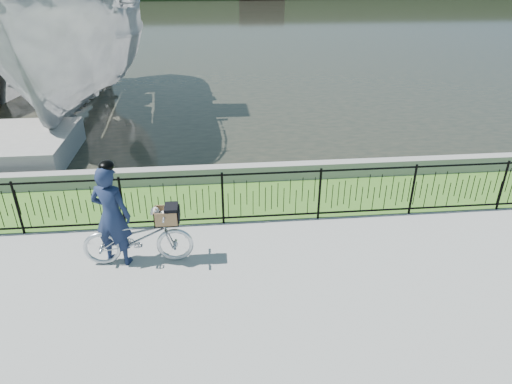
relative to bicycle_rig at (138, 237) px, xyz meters
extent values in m
plane|color=gray|center=(2.53, -0.40, -0.52)|extent=(120.00, 120.00, 0.00)
cube|color=#3E6D22|center=(2.53, 2.20, -0.52)|extent=(60.00, 2.00, 0.01)
plane|color=black|center=(2.53, 32.60, -0.52)|extent=(120.00, 120.00, 0.00)
cube|color=gray|center=(2.53, 3.20, -0.32)|extent=(60.00, 0.30, 0.40)
imported|color=silver|center=(-0.01, 0.00, -0.01)|extent=(1.94, 0.68, 1.02)
cube|color=black|center=(0.53, 0.00, 0.27)|extent=(0.38, 0.18, 0.02)
cube|color=#936B44|center=(0.53, 0.00, 0.27)|extent=(0.41, 0.31, 0.01)
cube|color=#936B44|center=(0.53, 0.15, 0.40)|extent=(0.41, 0.01, 0.27)
cube|color=#936B44|center=(0.53, -0.15, 0.40)|extent=(0.41, 0.02, 0.27)
cube|color=#936B44|center=(0.73, 0.00, 0.40)|extent=(0.02, 0.31, 0.27)
cube|color=#936B44|center=(0.33, 0.00, 0.40)|extent=(0.01, 0.31, 0.27)
cube|color=black|center=(0.62, 0.00, 0.57)|extent=(0.23, 0.33, 0.06)
cube|color=black|center=(0.74, 0.00, 0.43)|extent=(0.02, 0.33, 0.22)
ellipsoid|color=silver|center=(0.51, 0.00, 0.40)|extent=(0.31, 0.22, 0.20)
sphere|color=silver|center=(0.34, -0.02, 0.52)|extent=(0.15, 0.15, 0.15)
sphere|color=silver|center=(0.29, -0.04, 0.49)|extent=(0.07, 0.07, 0.07)
sphere|color=black|center=(0.27, -0.05, 0.48)|extent=(0.02, 0.02, 0.02)
cone|color=#A67E45|center=(0.34, 0.04, 0.58)|extent=(0.06, 0.08, 0.08)
cone|color=#A67E45|center=(0.36, -0.06, 0.58)|extent=(0.06, 0.08, 0.08)
imported|color=#16203D|center=(-0.41, 0.05, 0.43)|extent=(0.80, 0.65, 1.90)
ellipsoid|color=black|center=(-0.41, 0.05, 1.36)|extent=(0.26, 0.29, 0.18)
imported|color=#B1B1B1|center=(-3.03, 9.46, 1.75)|extent=(4.59, 11.80, 4.53)
camera|label=1|loc=(1.40, -6.98, 4.40)|focal=32.00mm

